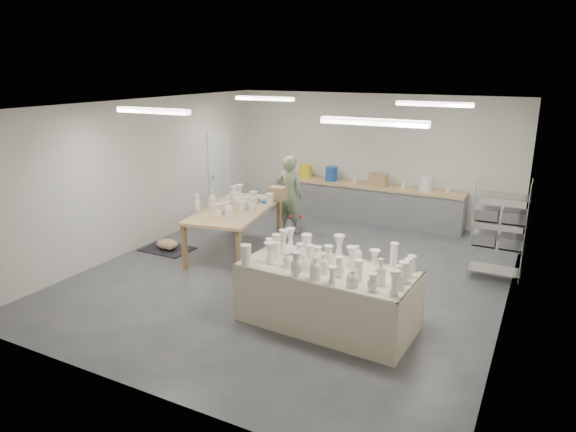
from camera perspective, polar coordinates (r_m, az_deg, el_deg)
The scene contains 9 objects.
room at distance 8.93m, azimuth 0.72°, elevation 6.29°, with size 8.00×8.02×3.00m.
back_counter at distance 12.48m, azimuth 8.55°, elevation 1.65°, with size 4.60×0.60×1.24m.
wire_shelf at distance 9.58m, azimuth 22.42°, elevation -1.28°, with size 0.88×0.48×1.80m.
drying_table at distance 7.45m, azimuth 4.39°, elevation -8.66°, with size 2.55×1.31×1.25m.
work_table at distance 10.24m, azimuth -5.44°, elevation 0.98°, with size 1.63×2.60×1.27m.
rug at distance 10.80m, azimuth -13.25°, elevation -3.60°, with size 1.00×0.70×0.02m, color black.
cat at distance 10.74m, azimuth -13.25°, elevation -3.08°, with size 0.53×0.41×0.20m.
potter at distance 11.38m, azimuth 0.23°, elevation 2.39°, with size 0.63×0.42×1.74m, color gray.
red_stool at distance 11.77m, azimuth 0.83°, elevation -0.18°, with size 0.39×0.39×0.30m.
Camera 1 is at (3.84, -7.77, 3.62)m, focal length 32.00 mm.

